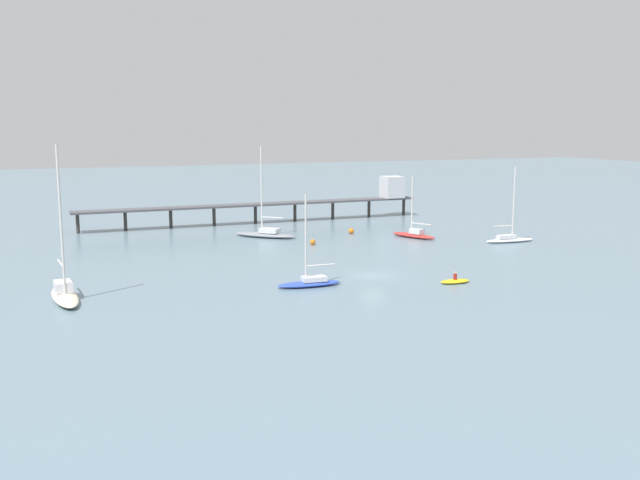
% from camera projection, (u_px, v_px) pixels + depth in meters
% --- Properties ---
extents(ground_plane, '(400.00, 400.00, 0.00)m').
position_uv_depth(ground_plane, '(373.00, 276.00, 73.61)').
color(ground_plane, slate).
extents(pier, '(55.24, 3.73, 6.73)m').
position_uv_depth(pier, '(314.00, 198.00, 115.06)').
color(pier, '#4C4C51').
rests_on(pier, ground_plane).
extents(sailboat_red, '(4.51, 7.13, 8.54)m').
position_uv_depth(sailboat_red, '(414.00, 234.00, 97.81)').
color(sailboat_red, red).
rests_on(sailboat_red, ground_plane).
extents(sailboat_gray, '(8.27, 8.04, 12.55)m').
position_uv_depth(sailboat_gray, '(266.00, 233.00, 98.16)').
color(sailboat_gray, gray).
rests_on(sailboat_gray, ground_plane).
extents(sailboat_white, '(7.21, 2.16, 9.98)m').
position_uv_depth(sailboat_white, '(509.00, 238.00, 94.12)').
color(sailboat_white, white).
rests_on(sailboat_white, ground_plane).
extents(sailboat_cream, '(2.77, 8.91, 13.83)m').
position_uv_depth(sailboat_cream, '(64.00, 291.00, 63.30)').
color(sailboat_cream, beige).
rests_on(sailboat_cream, ground_plane).
extents(sailboat_blue, '(6.44, 2.19, 8.98)m').
position_uv_depth(sailboat_blue, '(310.00, 281.00, 68.65)').
color(sailboat_blue, '#2D4CB7').
rests_on(sailboat_blue, ground_plane).
extents(dinghy_yellow, '(3.17, 1.46, 1.14)m').
position_uv_depth(dinghy_yellow, '(455.00, 281.00, 70.16)').
color(dinghy_yellow, yellow).
rests_on(dinghy_yellow, ground_plane).
extents(mooring_buoy_far, '(0.73, 0.73, 0.73)m').
position_uv_depth(mooring_buoy_far, '(313.00, 242.00, 92.15)').
color(mooring_buoy_far, orange).
rests_on(mooring_buoy_far, ground_plane).
extents(mooring_buoy_near, '(0.81, 0.81, 0.81)m').
position_uv_depth(mooring_buoy_near, '(351.00, 231.00, 101.36)').
color(mooring_buoy_near, orange).
rests_on(mooring_buoy_near, ground_plane).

